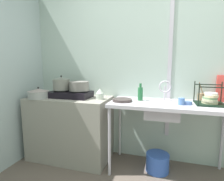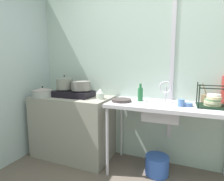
{
  "view_description": "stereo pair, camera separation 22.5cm",
  "coord_description": "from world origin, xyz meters",
  "px_view_note": "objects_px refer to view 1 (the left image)",
  "views": [
    {
      "loc": [
        0.06,
        -0.95,
        1.32
      ],
      "look_at": [
        -0.57,
        1.19,
        1.0
      ],
      "focal_mm": 28.02,
      "sensor_mm": 36.0,
      "label": 1
    },
    {
      "loc": [
        0.27,
        -0.88,
        1.32
      ],
      "look_at": [
        -0.57,
        1.19,
        1.0
      ],
      "focal_mm": 28.02,
      "sensor_mm": 36.0,
      "label": 2
    }
  ],
  "objects_px": {
    "frying_pan": "(122,100)",
    "utensil_jar": "(201,97)",
    "pot_on_right_burner": "(79,86)",
    "pot_on_left_burner": "(61,83)",
    "bucket_on_floor": "(157,162)",
    "sink_basin": "(162,110)",
    "small_bowl_on_drainboard": "(187,103)",
    "pot_beside_stove": "(39,93)",
    "stove": "(71,94)",
    "percolator": "(100,94)",
    "dish_rack": "(210,99)",
    "faucet": "(165,88)",
    "bottle_by_sink": "(140,93)",
    "cup_by_rack": "(181,101)"
  },
  "relations": [
    {
      "from": "frying_pan",
      "to": "utensil_jar",
      "type": "bearing_deg",
      "value": 17.24
    },
    {
      "from": "pot_on_right_burner",
      "to": "frying_pan",
      "type": "height_order",
      "value": "pot_on_right_burner"
    },
    {
      "from": "frying_pan",
      "to": "pot_on_left_burner",
      "type": "bearing_deg",
      "value": 176.16
    },
    {
      "from": "bucket_on_floor",
      "to": "sink_basin",
      "type": "bearing_deg",
      "value": -39.0
    },
    {
      "from": "small_bowl_on_drainboard",
      "to": "pot_beside_stove",
      "type": "bearing_deg",
      "value": -175.32
    },
    {
      "from": "sink_basin",
      "to": "frying_pan",
      "type": "bearing_deg",
      "value": -177.1
    },
    {
      "from": "stove",
      "to": "utensil_jar",
      "type": "bearing_deg",
      "value": 7.84
    },
    {
      "from": "percolator",
      "to": "small_bowl_on_drainboard",
      "type": "bearing_deg",
      "value": -0.79
    },
    {
      "from": "bucket_on_floor",
      "to": "dish_rack",
      "type": "bearing_deg",
      "value": 6.49
    },
    {
      "from": "pot_on_left_burner",
      "to": "faucet",
      "type": "xyz_separation_m",
      "value": [
        1.4,
        0.1,
        -0.02
      ]
    },
    {
      "from": "faucet",
      "to": "bottle_by_sink",
      "type": "distance_m",
      "value": 0.31
    },
    {
      "from": "pot_on_left_burner",
      "to": "small_bowl_on_drainboard",
      "type": "bearing_deg",
      "value": -0.8
    },
    {
      "from": "dish_rack",
      "to": "utensil_jar",
      "type": "xyz_separation_m",
      "value": [
        -0.06,
        0.18,
        -0.01
      ]
    },
    {
      "from": "pot_beside_stove",
      "to": "cup_by_rack",
      "type": "relative_size",
      "value": 3.57
    },
    {
      "from": "pot_beside_stove",
      "to": "utensil_jar",
      "type": "height_order",
      "value": "utensil_jar"
    },
    {
      "from": "frying_pan",
      "to": "bottle_by_sink",
      "type": "distance_m",
      "value": 0.25
    },
    {
      "from": "percolator",
      "to": "cup_by_rack",
      "type": "distance_m",
      "value": 1.0
    },
    {
      "from": "pot_on_right_burner",
      "to": "bucket_on_floor",
      "type": "distance_m",
      "value": 1.42
    },
    {
      "from": "pot_on_left_burner",
      "to": "bottle_by_sink",
      "type": "height_order",
      "value": "pot_on_left_burner"
    },
    {
      "from": "dish_rack",
      "to": "utensil_jar",
      "type": "bearing_deg",
      "value": 107.18
    },
    {
      "from": "sink_basin",
      "to": "pot_beside_stove",
      "type": "bearing_deg",
      "value": -174.98
    },
    {
      "from": "bottle_by_sink",
      "to": "dish_rack",
      "type": "bearing_deg",
      "value": -0.93
    },
    {
      "from": "frying_pan",
      "to": "bucket_on_floor",
      "type": "bearing_deg",
      "value": 5.96
    },
    {
      "from": "sink_basin",
      "to": "utensil_jar",
      "type": "relative_size",
      "value": 1.65
    },
    {
      "from": "pot_on_left_burner",
      "to": "small_bowl_on_drainboard",
      "type": "xyz_separation_m",
      "value": [
        1.64,
        -0.02,
        -0.17
      ]
    },
    {
      "from": "stove",
      "to": "pot_on_left_burner",
      "type": "height_order",
      "value": "pot_on_left_burner"
    },
    {
      "from": "bucket_on_floor",
      "to": "frying_pan",
      "type": "bearing_deg",
      "value": -174.04
    },
    {
      "from": "small_bowl_on_drainboard",
      "to": "pot_on_left_burner",
      "type": "bearing_deg",
      "value": 179.2
    },
    {
      "from": "percolator",
      "to": "bottle_by_sink",
      "type": "height_order",
      "value": "bottle_by_sink"
    },
    {
      "from": "pot_on_left_burner",
      "to": "small_bowl_on_drainboard",
      "type": "relative_size",
      "value": 2.21
    },
    {
      "from": "pot_beside_stove",
      "to": "frying_pan",
      "type": "bearing_deg",
      "value": 5.91
    },
    {
      "from": "pot_beside_stove",
      "to": "utensil_jar",
      "type": "distance_m",
      "value": 2.12
    },
    {
      "from": "frying_pan",
      "to": "pot_on_right_burner",
      "type": "bearing_deg",
      "value": 174.47
    },
    {
      "from": "percolator",
      "to": "frying_pan",
      "type": "bearing_deg",
      "value": -9.26
    },
    {
      "from": "utensil_jar",
      "to": "dish_rack",
      "type": "bearing_deg",
      "value": -72.82
    },
    {
      "from": "dish_rack",
      "to": "cup_by_rack",
      "type": "distance_m",
      "value": 0.34
    },
    {
      "from": "percolator",
      "to": "bottle_by_sink",
      "type": "distance_m",
      "value": 0.53
    },
    {
      "from": "faucet",
      "to": "frying_pan",
      "type": "height_order",
      "value": "faucet"
    },
    {
      "from": "pot_on_left_burner",
      "to": "bucket_on_floor",
      "type": "relative_size",
      "value": 0.85
    },
    {
      "from": "percolator",
      "to": "utensil_jar",
      "type": "height_order",
      "value": "utensil_jar"
    },
    {
      "from": "pot_beside_stove",
      "to": "cup_by_rack",
      "type": "xyz_separation_m",
      "value": [
        1.83,
        0.12,
        -0.03
      ]
    },
    {
      "from": "pot_on_right_burner",
      "to": "small_bowl_on_drainboard",
      "type": "xyz_separation_m",
      "value": [
        1.37,
        -0.02,
        -0.15
      ]
    },
    {
      "from": "sink_basin",
      "to": "bottle_by_sink",
      "type": "height_order",
      "value": "bottle_by_sink"
    },
    {
      "from": "dish_rack",
      "to": "utensil_jar",
      "type": "relative_size",
      "value": 1.33
    },
    {
      "from": "faucet",
      "to": "small_bowl_on_drainboard",
      "type": "height_order",
      "value": "faucet"
    },
    {
      "from": "dish_rack",
      "to": "small_bowl_on_drainboard",
      "type": "distance_m",
      "value": 0.27
    },
    {
      "from": "frying_pan",
      "to": "utensil_jar",
      "type": "distance_m",
      "value": 0.99
    },
    {
      "from": "pot_beside_stove",
      "to": "bottle_by_sink",
      "type": "distance_m",
      "value": 1.37
    },
    {
      "from": "bottle_by_sink",
      "to": "bucket_on_floor",
      "type": "distance_m",
      "value": 0.9
    },
    {
      "from": "stove",
      "to": "cup_by_rack",
      "type": "xyz_separation_m",
      "value": [
        1.44,
        -0.06,
        -0.01
      ]
    }
  ]
}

